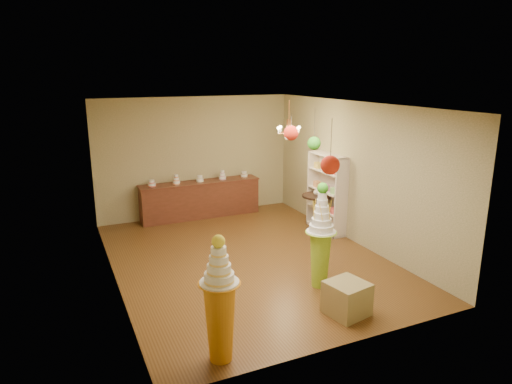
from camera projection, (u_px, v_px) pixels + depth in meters
name	position (u px, v px, depth m)	size (l,w,h in m)	color
floor	(247.00, 259.00, 9.02)	(6.50, 6.50, 0.00)	#543416
ceiling	(246.00, 105.00, 8.26)	(6.50, 6.50, 0.00)	silver
wall_back	(196.00, 157.00, 11.50)	(5.00, 0.04, 3.00)	#978D66
wall_front	(348.00, 241.00, 5.78)	(5.00, 0.04, 3.00)	#978D66
wall_left	(110.00, 200.00, 7.64)	(0.04, 6.50, 3.00)	#978D66
wall_right	(355.00, 173.00, 9.64)	(0.04, 6.50, 3.00)	#978D66
pedestal_green	(321.00, 246.00, 7.69)	(0.64, 0.64, 1.83)	#91BF2A
pedestal_orange	(220.00, 311.00, 5.70)	(0.60, 0.60, 1.69)	orange
burlap_riser	(347.00, 298.00, 6.91)	(0.56, 0.56, 0.51)	olive
sideboard	(200.00, 199.00, 11.51)	(3.04, 0.54, 1.16)	#54281A
shelving_unit	(327.00, 193.00, 10.43)	(0.33, 1.20, 1.80)	beige
round_table	(316.00, 208.00, 10.46)	(0.76, 0.76, 0.86)	black
vase	(317.00, 191.00, 10.36)	(0.16, 0.16, 0.17)	beige
pom_red_left	(330.00, 165.00, 6.04)	(0.26, 0.26, 0.75)	#3C362B
pom_green_mid	(314.00, 143.00, 7.75)	(0.23, 0.23, 0.71)	#3C362B
pom_red_right	(291.00, 133.00, 6.68)	(0.22, 0.22, 0.40)	#3C362B
chandelier	(289.00, 133.00, 9.80)	(0.62, 0.62, 0.85)	#DB864D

